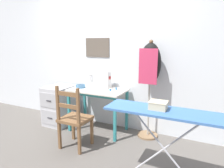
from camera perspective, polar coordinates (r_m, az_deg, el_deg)
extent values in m
plane|color=#5B5651|center=(3.37, -6.34, -14.71)|extent=(14.00, 14.00, 0.00)
cube|color=silver|center=(3.56, -1.41, 8.18)|extent=(10.00, 0.05, 2.55)
cube|color=brown|center=(3.61, -4.21, 10.34)|extent=(0.47, 0.02, 0.33)
cube|color=silver|center=(3.35, -4.07, -1.71)|extent=(0.94, 0.56, 0.02)
cube|color=teal|center=(3.16, -6.24, -3.18)|extent=(0.86, 0.03, 0.04)
cube|color=teal|center=(3.49, -12.15, -7.62)|extent=(0.04, 0.04, 0.71)
cube|color=teal|center=(3.06, 0.84, -10.15)|extent=(0.04, 0.04, 0.71)
cube|color=teal|center=(3.86, -7.77, -5.60)|extent=(0.04, 0.04, 0.71)
cube|color=teal|center=(3.47, 4.23, -7.49)|extent=(0.04, 0.04, 0.71)
cube|color=white|center=(3.46, -3.61, -0.36)|extent=(0.39, 0.17, 0.08)
cube|color=white|center=(3.36, -1.42, 1.84)|extent=(0.09, 0.14, 0.21)
cube|color=white|center=(3.43, -3.99, 3.23)|extent=(0.35, 0.13, 0.07)
cube|color=white|center=(3.53, -6.14, 1.67)|extent=(0.04, 0.09, 0.14)
cylinder|color=#B22D2D|center=(3.34, -0.61, 1.78)|extent=(0.02, 0.06, 0.06)
cylinder|color=#99999E|center=(3.34, -1.43, 3.84)|extent=(0.01, 0.01, 0.02)
cylinder|color=teal|center=(3.48, -8.94, -0.64)|extent=(0.17, 0.17, 0.05)
cylinder|color=#243D54|center=(3.48, -8.95, -0.26)|extent=(0.13, 0.13, 0.01)
cube|color=silver|center=(3.00, 0.33, -2.94)|extent=(0.09, 0.09, 0.00)
cube|color=silver|center=(3.00, 0.02, -2.95)|extent=(0.07, 0.11, 0.00)
torus|color=#DB511E|center=(3.07, -0.11, -2.60)|extent=(0.03, 0.03, 0.01)
torus|color=#DB511E|center=(3.08, -0.02, -2.59)|extent=(0.03, 0.03, 0.01)
cylinder|color=silver|center=(3.31, -0.40, -1.24)|extent=(0.03, 0.03, 0.04)
cylinder|color=beige|center=(3.31, -0.40, -0.93)|extent=(0.04, 0.04, 0.00)
cylinder|color=beige|center=(3.32, -0.40, -1.55)|extent=(0.04, 0.04, 0.00)
cylinder|color=#2875C1|center=(3.20, -0.50, -1.67)|extent=(0.03, 0.03, 0.04)
cylinder|color=beige|center=(3.20, -0.50, -1.32)|extent=(0.04, 0.04, 0.00)
cylinder|color=beige|center=(3.21, -0.49, -2.01)|extent=(0.04, 0.04, 0.00)
cylinder|color=#2875C1|center=(3.29, 1.21, -1.36)|extent=(0.03, 0.03, 0.04)
cylinder|color=beige|center=(3.28, 1.21, -1.07)|extent=(0.04, 0.04, 0.00)
cylinder|color=beige|center=(3.29, 1.21, -1.65)|extent=(0.04, 0.04, 0.00)
cube|color=brown|center=(2.95, -10.39, -9.76)|extent=(0.40, 0.38, 0.04)
cube|color=brown|center=(3.25, -11.01, -11.97)|extent=(0.04, 0.04, 0.40)
cube|color=brown|center=(3.07, -5.78, -13.26)|extent=(0.04, 0.04, 0.40)
cube|color=brown|center=(3.02, -14.76, -14.01)|extent=(0.04, 0.04, 0.40)
cube|color=brown|center=(2.83, -9.32, -15.62)|extent=(0.04, 0.04, 0.40)
cube|color=brown|center=(2.85, -15.26, -5.22)|extent=(0.04, 0.04, 0.48)
cube|color=brown|center=(2.64, -9.66, -6.29)|extent=(0.04, 0.04, 0.48)
cube|color=brown|center=(2.70, -12.70, -2.83)|extent=(0.34, 0.02, 0.06)
cube|color=brown|center=(2.75, -12.55, -6.22)|extent=(0.34, 0.02, 0.06)
cube|color=#B7B7BC|center=(3.86, -14.59, -5.83)|extent=(0.45, 0.54, 0.71)
cube|color=#A8A8AD|center=(3.62, -17.55, -4.57)|extent=(0.41, 0.01, 0.26)
cube|color=#333338|center=(3.61, -17.66, -4.61)|extent=(0.10, 0.01, 0.02)
cube|color=#A8A8AD|center=(3.71, -17.25, -9.23)|extent=(0.41, 0.01, 0.26)
cube|color=#333338|center=(3.71, -17.35, -9.28)|extent=(0.10, 0.01, 0.02)
cylinder|color=#846647|center=(3.41, 10.11, -14.18)|extent=(0.32, 0.32, 0.03)
cylinder|color=#ADA89E|center=(3.23, 10.41, -6.46)|extent=(0.03, 0.03, 0.93)
ellipsoid|color=black|center=(3.09, 10.88, 5.73)|extent=(0.33, 0.23, 0.62)
sphere|color=brown|center=(3.07, 11.12, 11.79)|extent=(0.06, 0.06, 0.06)
cube|color=#C63356|center=(2.98, 10.23, 4.92)|extent=(0.28, 0.01, 0.52)
cube|color=#3D6BAD|center=(2.11, 15.21, -7.70)|extent=(1.25, 0.36, 0.02)
cylinder|color=#B7B7BC|center=(2.28, 14.64, -17.49)|extent=(0.76, 0.02, 0.81)
cylinder|color=#B7B7BC|center=(2.28, 14.64, -17.49)|extent=(0.76, 0.02, 0.81)
cube|color=beige|center=(2.13, 13.08, -6.03)|extent=(0.17, 0.15, 0.07)
cube|color=beige|center=(2.11, 13.13, -4.96)|extent=(0.18, 0.16, 0.01)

